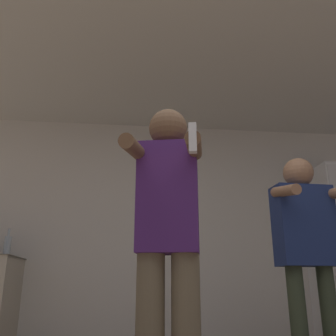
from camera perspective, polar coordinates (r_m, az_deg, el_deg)
The scene contains 5 objects.
wall_back at distance 4.37m, azimuth -1.02°, elevation -9.33°, with size 7.00×0.06×2.55m.
ceiling_slab at distance 3.44m, azimuth 1.43°, elevation 16.54°, with size 7.00×3.43×0.05m.
bottle_red_label at distance 4.22m, azimuth -23.30°, elevation -10.84°, with size 0.07×0.07×0.30m.
person_woman_foreground at distance 2.00m, azimuth -0.03°, elevation -10.33°, with size 0.46×0.58×1.62m.
person_man_side at distance 2.94m, azimuth 20.31°, elevation -10.15°, with size 0.50×0.45×1.59m.
Camera 1 is at (-0.39, -1.36, 0.63)m, focal length 40.00 mm.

